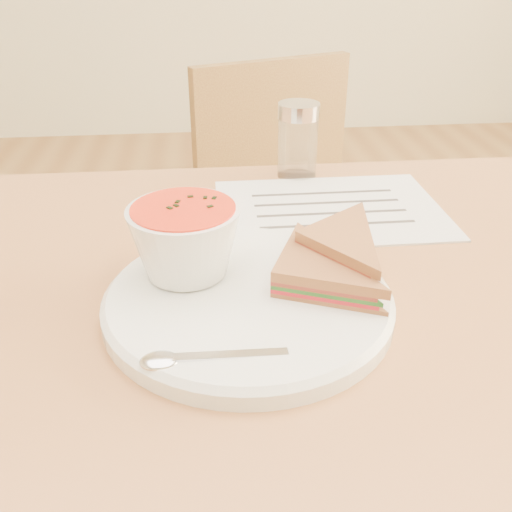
{
  "coord_description": "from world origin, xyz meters",
  "views": [
    {
      "loc": [
        -0.1,
        -0.54,
        1.08
      ],
      "look_at": [
        -0.05,
        -0.04,
        0.8
      ],
      "focal_mm": 40.0,
      "sensor_mm": 36.0,
      "label": 1
    }
  ],
  "objects_px": {
    "dining_table": "(290,495)",
    "condiment_shaker": "(298,140)",
    "soup_bowl": "(185,244)",
    "chair_far": "(307,268)",
    "plate": "(248,302)"
  },
  "relations": [
    {
      "from": "dining_table",
      "to": "soup_bowl",
      "type": "distance_m",
      "value": 0.45
    },
    {
      "from": "soup_bowl",
      "to": "condiment_shaker",
      "type": "xyz_separation_m",
      "value": [
        0.17,
        0.32,
        0.0
      ]
    },
    {
      "from": "plate",
      "to": "soup_bowl",
      "type": "distance_m",
      "value": 0.09
    },
    {
      "from": "chair_far",
      "to": "soup_bowl",
      "type": "distance_m",
      "value": 0.73
    },
    {
      "from": "chair_far",
      "to": "dining_table",
      "type": "bearing_deg",
      "value": 55.95
    },
    {
      "from": "chair_far",
      "to": "condiment_shaker",
      "type": "bearing_deg",
      "value": 51.41
    },
    {
      "from": "dining_table",
      "to": "soup_bowl",
      "type": "height_order",
      "value": "soup_bowl"
    },
    {
      "from": "soup_bowl",
      "to": "condiment_shaker",
      "type": "relative_size",
      "value": 1.01
    },
    {
      "from": "plate",
      "to": "dining_table",
      "type": "bearing_deg",
      "value": 43.42
    },
    {
      "from": "soup_bowl",
      "to": "dining_table",
      "type": "bearing_deg",
      "value": 8.79
    },
    {
      "from": "dining_table",
      "to": "condiment_shaker",
      "type": "relative_size",
      "value": 8.72
    },
    {
      "from": "dining_table",
      "to": "chair_far",
      "type": "distance_m",
      "value": 0.57
    },
    {
      "from": "soup_bowl",
      "to": "chair_far",
      "type": "bearing_deg",
      "value": 66.67
    },
    {
      "from": "condiment_shaker",
      "to": "dining_table",
      "type": "bearing_deg",
      "value": -98.49
    },
    {
      "from": "dining_table",
      "to": "chair_far",
      "type": "height_order",
      "value": "chair_far"
    }
  ]
}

